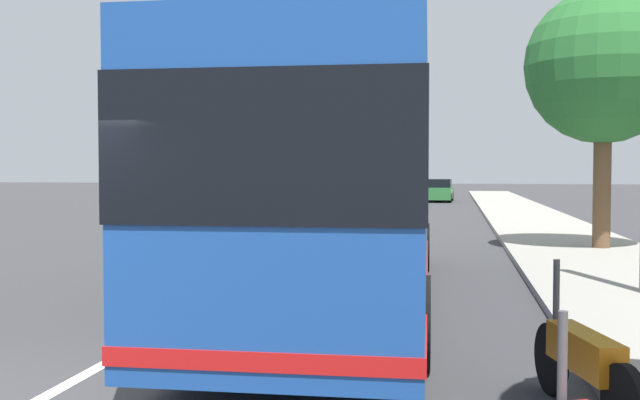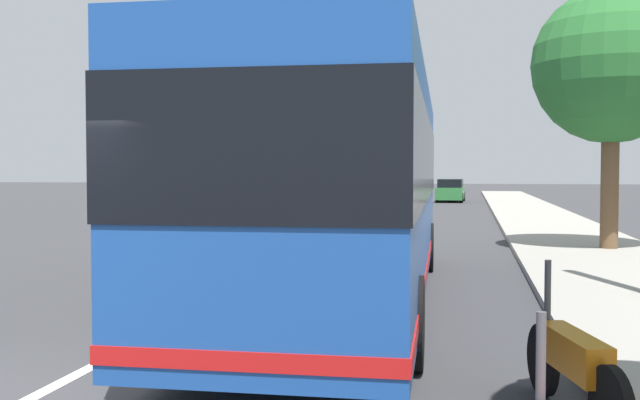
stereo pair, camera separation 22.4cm
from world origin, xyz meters
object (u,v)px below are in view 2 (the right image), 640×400
coach_bus (346,180)px  car_ahead_same_lane (451,191)px  car_far_distant (367,193)px  motorcycle_by_tree (573,365)px  roadside_tree_mid_block (612,66)px  car_oncoming (325,200)px

coach_bus → car_ahead_same_lane: (38.24, -0.69, -1.22)m
car_far_distant → motorcycle_by_tree: bearing=7.3°
coach_bus → car_far_distant: bearing=5.3°
car_ahead_same_lane → roadside_tree_mid_block: bearing=-169.3°
coach_bus → roadside_tree_mid_block: (8.02, -5.38, 2.76)m
motorcycle_by_tree → car_far_distant: car_far_distant is taller
motorcycle_by_tree → car_ahead_same_lane: (43.38, 2.10, 0.25)m
car_oncoming → car_far_distant: (12.09, -0.30, -0.03)m
car_oncoming → motorcycle_by_tree: bearing=11.3°
car_far_distant → coach_bus: bearing=4.3°
coach_bus → motorcycle_by_tree: bearing=-153.6°
coach_bus → car_oncoming: size_ratio=2.74×
coach_bus → roadside_tree_mid_block: size_ratio=1.82×
car_ahead_same_lane → roadside_tree_mid_block: size_ratio=0.70×
motorcycle_by_tree → car_far_distant: 39.93m
coach_bus → car_ahead_same_lane: size_ratio=2.61×
motorcycle_by_tree → car_ahead_same_lane: bearing=-11.4°
motorcycle_by_tree → car_far_distant: size_ratio=0.47×
car_ahead_same_lane → car_oncoming: bearing=163.5°
car_far_distant → car_oncoming: bearing=-4.4°
car_oncoming → roadside_tree_mid_block: 17.72m
car_far_distant → car_ahead_same_lane: 6.52m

